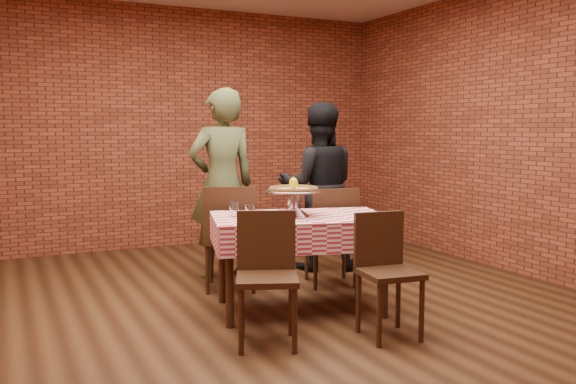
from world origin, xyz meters
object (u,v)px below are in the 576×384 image
object	(u,v)px
chair_far_right	(330,236)
chair_near_left	(267,280)
condiment_caddy	(294,203)
chair_near_right	(390,277)
pizza	(294,190)
water_glass_right	(234,209)
diner_black	(318,187)
pizza_stand	(294,203)
table	(300,264)
water_glass_left	(250,212)
chair_far_left	(231,237)
diner_olive	(222,184)

from	to	relation	value
chair_far_right	chair_near_left	bearing A→B (deg)	60.89
condiment_caddy	chair_near_left	size ratio (longest dim) A/B	0.15
chair_far_right	condiment_caddy	bearing A→B (deg)	47.07
condiment_caddy	chair_near_right	bearing A→B (deg)	-48.35
condiment_caddy	pizza	bearing A→B (deg)	-85.91
condiment_caddy	water_glass_right	bearing A→B (deg)	-142.71
chair_near_left	diner_black	distance (m)	2.30
water_glass_right	pizza_stand	bearing A→B (deg)	-22.79
chair_far_right	water_glass_right	bearing A→B (deg)	35.01
pizza_stand	chair_near_left	distance (m)	0.90
table	pizza	world-z (taller)	pizza
water_glass_left	water_glass_right	bearing A→B (deg)	98.25
water_glass_left	chair_near_right	xyz separation A→B (m)	(0.71, -0.79, -0.39)
pizza_stand	chair_far_right	size ratio (longest dim) A/B	0.49
water_glass_right	chair_near_right	xyz separation A→B (m)	(0.74, -1.03, -0.39)
water_glass_right	chair_near_right	distance (m)	1.33
table	chair_far_left	bearing A→B (deg)	107.00
pizza_stand	water_glass_left	distance (m)	0.40
chair_near_right	water_glass_right	bearing A→B (deg)	132.69
chair_near_left	chair_far_left	xyz separation A→B (m)	(0.29, 1.46, 0.03)
condiment_caddy	chair_far_left	distance (m)	0.77
pizza_stand	condiment_caddy	distance (m)	0.27
table	chair_far_right	distance (m)	0.86
water_glass_left	diner_black	xyz separation A→B (m)	(1.26, 1.24, 0.03)
pizza_stand	diner_black	size ratio (longest dim) A/B	0.26
condiment_caddy	diner_black	distance (m)	1.20
water_glass_left	chair_far_right	distance (m)	1.28
table	pizza_stand	distance (m)	0.48
pizza_stand	chair_far_left	size ratio (longest dim) A/B	0.47
water_glass_left	water_glass_right	size ratio (longest dim) A/B	1.00
chair_near_left	diner_olive	xyz separation A→B (m)	(0.36, 1.90, 0.47)
water_glass_right	condiment_caddy	world-z (taller)	condiment_caddy
water_glass_right	chair_far_left	size ratio (longest dim) A/B	0.12
pizza_stand	diner_olive	distance (m)	1.29
chair_far_left	chair_far_right	size ratio (longest dim) A/B	1.04
water_glass_right	water_glass_left	bearing A→B (deg)	-81.75
pizza_stand	condiment_caddy	world-z (taller)	pizza_stand
pizza_stand	water_glass_left	size ratio (longest dim) A/B	3.86
diner_olive	diner_black	distance (m)	1.01
water_glass_left	diner_olive	xyz separation A→B (m)	(0.26, 1.34, 0.10)
water_glass_left	condiment_caddy	size ratio (longest dim) A/B	0.86
table	chair_near_left	size ratio (longest dim) A/B	1.52
chair_near_left	diner_black	bearing A→B (deg)	74.98
water_glass_left	chair_near_left	xyz separation A→B (m)	(-0.11, -0.56, -0.38)
chair_far_left	table	bearing A→B (deg)	129.52
pizza	diner_olive	size ratio (longest dim) A/B	0.21
pizza	water_glass_right	world-z (taller)	pizza
chair_far_right	diner_olive	distance (m)	1.16
pizza_stand	chair_far_left	bearing A→B (deg)	104.34
pizza_stand	water_glass_right	world-z (taller)	pizza_stand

